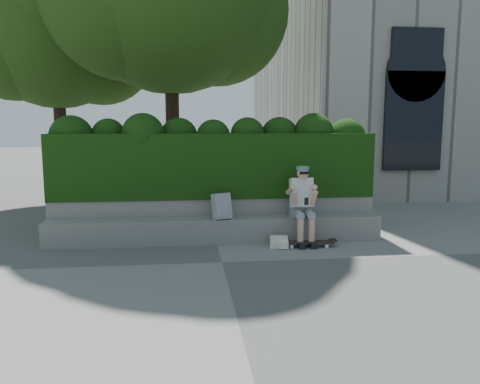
{
  "coord_description": "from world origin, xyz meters",
  "views": [
    {
      "loc": [
        -0.54,
        -6.98,
        2.1
      ],
      "look_at": [
        0.4,
        1.0,
        0.95
      ],
      "focal_mm": 35.0,
      "sensor_mm": 36.0,
      "label": 1
    }
  ],
  "objects": [
    {
      "name": "bench_ledge",
      "position": [
        0.0,
        1.25,
        0.23
      ],
      "size": [
        6.0,
        0.45,
        0.45
      ],
      "primitive_type": "cube",
      "color": "gray",
      "rests_on": "ground"
    },
    {
      "name": "person",
      "position": [
        1.53,
        1.07,
        0.75
      ],
      "size": [
        0.4,
        0.76,
        1.38
      ],
      "color": "gray",
      "rests_on": "ground"
    },
    {
      "name": "backpack_plaid",
      "position": [
        0.09,
        1.15,
        0.68
      ],
      "size": [
        0.35,
        0.27,
        0.46
      ],
      "primitive_type": "cube",
      "rotation": [
        0.0,
        0.0,
        0.38
      ],
      "color": "#ADACB1",
      "rests_on": "bench_ledge"
    },
    {
      "name": "backpack_ground",
      "position": [
        1.05,
        0.76,
        0.1
      ],
      "size": [
        0.34,
        0.26,
        0.2
      ],
      "primitive_type": "cube",
      "rotation": [
        0.0,
        0.0,
        -0.18
      ],
      "color": "silver",
      "rests_on": "ground"
    },
    {
      "name": "planter_wall",
      "position": [
        0.0,
        1.73,
        0.38
      ],
      "size": [
        6.0,
        0.5,
        0.75
      ],
      "primitive_type": "cube",
      "color": "gray",
      "rests_on": "ground"
    },
    {
      "name": "skateboard",
      "position": [
        1.57,
        0.75,
        0.08
      ],
      "size": [
        0.89,
        0.26,
        0.09
      ],
      "rotation": [
        0.0,
        0.0,
        -0.05
      ],
      "color": "black",
      "rests_on": "ground"
    },
    {
      "name": "hedge",
      "position": [
        0.0,
        1.95,
        1.35
      ],
      "size": [
        6.0,
        1.0,
        1.2
      ],
      "primitive_type": "cube",
      "color": "black",
      "rests_on": "planter_wall"
    },
    {
      "name": "ground",
      "position": [
        0.0,
        0.0,
        0.0
      ],
      "size": [
        80.0,
        80.0,
        0.0
      ],
      "primitive_type": "plane",
      "color": "slate",
      "rests_on": "ground"
    },
    {
      "name": "tree_right",
      "position": [
        -3.93,
        6.47,
        4.72
      ],
      "size": [
        4.36,
        4.36,
        6.91
      ],
      "rotation": [
        0.0,
        0.0,
        -0.01
      ],
      "color": "black",
      "rests_on": "ground"
    }
  ]
}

